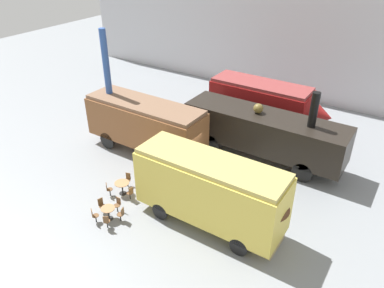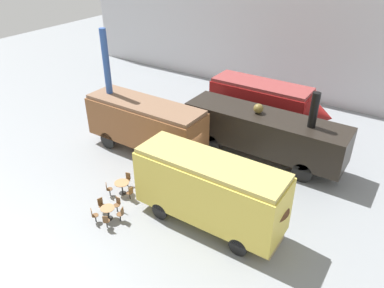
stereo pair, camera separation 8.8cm
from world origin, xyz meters
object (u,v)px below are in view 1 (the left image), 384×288
at_px(streamlined_locomotive, 268,102).
at_px(cafe_table_mid, 122,185).
at_px(passenger_coach_vintage, 210,188).
at_px(steam_locomotive, 264,131).
at_px(visitor_person, 143,175).
at_px(passenger_coach_wooden, 145,123).
at_px(cafe_chair_0, 118,204).
at_px(cafe_table_near, 108,211).
at_px(ticket_kiosk, 264,216).

bearing_deg(streamlined_locomotive, cafe_table_mid, -106.43).
bearing_deg(passenger_coach_vintage, steam_locomotive, 92.84).
xyz_separation_m(streamlined_locomotive, cafe_table_mid, (-3.61, -12.24, -1.56)).
bearing_deg(visitor_person, passenger_coach_wooden, 126.67).
bearing_deg(steam_locomotive, visitor_person, -121.31).
height_order(streamlined_locomotive, cafe_chair_0, streamlined_locomotive).
bearing_deg(cafe_chair_0, passenger_coach_wooden, -156.20).
bearing_deg(cafe_table_mid, steam_locomotive, 58.02).
xyz_separation_m(steam_locomotive, cafe_table_near, (-4.22, -10.21, -1.46)).
xyz_separation_m(cafe_table_mid, ticket_kiosk, (8.33, 0.83, 1.07)).
height_order(steam_locomotive, cafe_chair_0, steam_locomotive).
xyz_separation_m(steam_locomotive, ticket_kiosk, (3.24, -7.33, -0.32)).
height_order(streamlined_locomotive, steam_locomotive, steam_locomotive).
relative_size(streamlined_locomotive, visitor_person, 5.04).
relative_size(streamlined_locomotive, cafe_table_near, 12.16).
xyz_separation_m(streamlined_locomotive, passenger_coach_wooden, (-5.48, -7.70, 0.04)).
xyz_separation_m(passenger_coach_vintage, cafe_table_near, (-4.59, -2.70, -1.67)).
distance_m(streamlined_locomotive, cafe_table_mid, 12.86).
xyz_separation_m(passenger_coach_vintage, visitor_person, (-4.72, 0.37, -1.22)).
relative_size(passenger_coach_vintage, ticket_kiosk, 2.57).
xyz_separation_m(streamlined_locomotive, steam_locomotive, (1.49, -4.08, -0.16)).
bearing_deg(cafe_table_mid, ticket_kiosk, 5.70).
xyz_separation_m(streamlined_locomotive, ticket_kiosk, (4.72, -11.41, -0.48)).
height_order(steam_locomotive, passenger_coach_wooden, steam_locomotive).
distance_m(passenger_coach_wooden, ticket_kiosk, 10.87).
distance_m(streamlined_locomotive, steam_locomotive, 4.34).
height_order(cafe_table_mid, cafe_chair_0, cafe_chair_0).
distance_m(passenger_coach_vintage, ticket_kiosk, 2.92).
height_order(steam_locomotive, cafe_table_mid, steam_locomotive).
bearing_deg(streamlined_locomotive, cafe_chair_0, -101.47).
xyz_separation_m(cafe_table_near, visitor_person, (-0.13, 3.06, 0.45)).
bearing_deg(cafe_table_mid, streamlined_locomotive, 73.57).
height_order(steam_locomotive, ticket_kiosk, steam_locomotive).
bearing_deg(cafe_table_mid, visitor_person, 53.65).
height_order(passenger_coach_wooden, visitor_person, passenger_coach_wooden).
xyz_separation_m(passenger_coach_wooden, cafe_table_mid, (1.87, -4.55, -1.60)).
bearing_deg(steam_locomotive, passenger_coach_wooden, -152.55).
bearing_deg(cafe_table_near, steam_locomotive, 67.55).
xyz_separation_m(passenger_coach_wooden, passenger_coach_vintage, (7.34, -3.89, 0.01)).
height_order(cafe_table_near, ticket_kiosk, ticket_kiosk).
height_order(cafe_table_mid, visitor_person, visitor_person).
height_order(cafe_table_near, cafe_table_mid, cafe_table_mid).
relative_size(cafe_table_near, cafe_table_mid, 0.89).
height_order(passenger_coach_wooden, passenger_coach_vintage, passenger_coach_vintage).
relative_size(streamlined_locomotive, steam_locomotive, 0.86).
bearing_deg(ticket_kiosk, passenger_coach_wooden, 160.00).
xyz_separation_m(visitor_person, ticket_kiosk, (7.58, -0.19, 0.68)).
relative_size(passenger_coach_wooden, cafe_chair_0, 9.61).
bearing_deg(cafe_table_near, passenger_coach_vintage, 30.45).
bearing_deg(streamlined_locomotive, steam_locomotive, -69.97).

